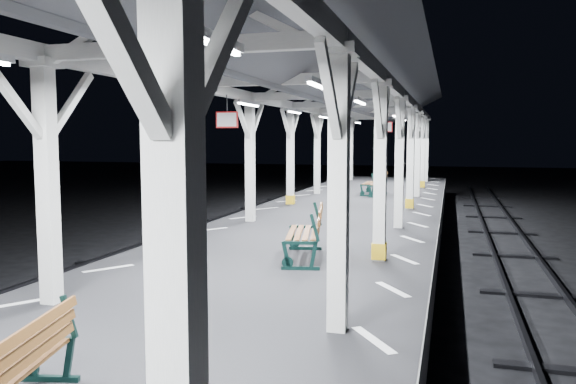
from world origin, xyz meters
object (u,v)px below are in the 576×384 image
at_px(bench_near, 14,368).
at_px(bench_mid, 309,231).
at_px(bench_far, 381,183).
at_px(bench_extra, 373,182).

distance_m(bench_near, bench_mid, 6.60).
xyz_separation_m(bench_mid, bench_far, (-0.12, 12.27, -0.03)).
relative_size(bench_near, bench_far, 0.94).
bearing_deg(bench_far, bench_near, -95.00).
xyz_separation_m(bench_near, bench_mid, (0.77, 6.56, 0.08)).
distance_m(bench_mid, bench_extra, 12.66).
relative_size(bench_far, bench_extra, 1.03).
bearing_deg(bench_mid, bench_far, 78.88).
bearing_deg(bench_near, bench_mid, 70.04).
xyz_separation_m(bench_mid, bench_extra, (-0.48, 12.65, -0.04)).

